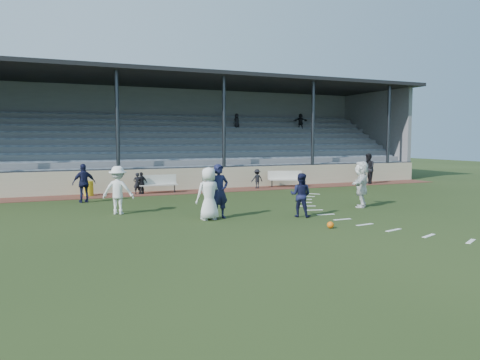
% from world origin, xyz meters
% --- Properties ---
extents(ground, '(90.00, 90.00, 0.00)m').
position_xyz_m(ground, '(0.00, 0.00, 0.00)').
color(ground, '#223214').
rests_on(ground, ground).
extents(cinder_track, '(34.00, 2.00, 0.02)m').
position_xyz_m(cinder_track, '(0.00, 10.50, 0.01)').
color(cinder_track, '#552B22').
rests_on(cinder_track, ground).
extents(retaining_wall, '(34.00, 0.18, 1.20)m').
position_xyz_m(retaining_wall, '(0.00, 11.55, 0.60)').
color(retaining_wall, '#C4B997').
rests_on(retaining_wall, ground).
extents(bench_left, '(2.01, 0.52, 0.95)m').
position_xyz_m(bench_left, '(-1.17, 10.53, 0.58)').
color(bench_left, beige).
rests_on(bench_left, cinder_track).
extents(bench_right, '(2.00, 1.19, 0.95)m').
position_xyz_m(bench_right, '(6.48, 10.60, 0.58)').
color(bench_right, beige).
rests_on(bench_right, cinder_track).
extents(trash_bin, '(0.46, 0.46, 0.73)m').
position_xyz_m(trash_bin, '(-4.62, 10.71, 0.39)').
color(trash_bin, gold).
rests_on(trash_bin, cinder_track).
extents(football, '(0.22, 0.22, 0.22)m').
position_xyz_m(football, '(1.51, -1.20, 0.11)').
color(football, orange).
rests_on(football, ground).
extents(player_white_lead, '(0.96, 0.67, 1.85)m').
position_xyz_m(player_white_lead, '(-1.48, 1.85, 0.93)').
color(player_white_lead, white).
rests_on(player_white_lead, ground).
extents(player_navy_lead, '(0.79, 0.61, 1.94)m').
position_xyz_m(player_navy_lead, '(-1.04, 1.94, 0.97)').
color(player_navy_lead, '#131636').
rests_on(player_navy_lead, ground).
extents(player_navy_mid, '(0.98, 0.98, 1.60)m').
position_xyz_m(player_navy_mid, '(1.80, 1.10, 0.80)').
color(player_navy_mid, '#131636').
rests_on(player_navy_mid, ground).
extents(player_white_wing, '(1.35, 1.09, 1.82)m').
position_xyz_m(player_white_wing, '(-4.19, 4.38, 0.91)').
color(player_white_wing, white).
rests_on(player_white_wing, ground).
extents(player_navy_wing, '(1.07, 0.58, 1.73)m').
position_xyz_m(player_navy_wing, '(-5.05, 8.34, 0.87)').
color(player_navy_wing, '#131636').
rests_on(player_navy_wing, ground).
extents(player_white_back, '(1.65, 1.68, 1.93)m').
position_xyz_m(player_white_back, '(5.39, 2.22, 0.96)').
color(player_white_back, white).
rests_on(player_white_back, ground).
extents(official, '(1.01, 1.13, 1.91)m').
position_xyz_m(official, '(12.23, 10.23, 0.98)').
color(official, black).
rests_on(official, cinder_track).
extents(sub_left_near, '(0.44, 0.33, 1.10)m').
position_xyz_m(sub_left_near, '(-2.27, 10.45, 0.57)').
color(sub_left_near, black).
rests_on(sub_left_near, cinder_track).
extents(sub_left_far, '(0.71, 0.52, 1.12)m').
position_xyz_m(sub_left_far, '(-2.04, 10.40, 0.58)').
color(sub_left_far, black).
rests_on(sub_left_far, cinder_track).
extents(sub_right, '(0.73, 0.43, 1.10)m').
position_xyz_m(sub_right, '(4.58, 10.53, 0.57)').
color(sub_right, black).
rests_on(sub_right, cinder_track).
extents(grandstand, '(34.60, 9.00, 6.61)m').
position_xyz_m(grandstand, '(0.01, 16.26, 2.20)').
color(grandstand, slate).
rests_on(grandstand, ground).
extents(penalty_arc, '(3.89, 14.63, 0.01)m').
position_xyz_m(penalty_arc, '(4.12, 0.00, 0.01)').
color(penalty_arc, white).
rests_on(penalty_arc, ground).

